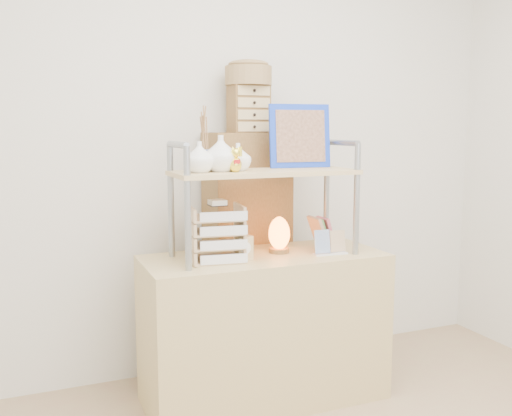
{
  "coord_description": "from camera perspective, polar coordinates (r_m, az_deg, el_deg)",
  "views": [
    {
      "loc": [
        -1.09,
        -1.33,
        1.38
      ],
      "look_at": [
        -0.05,
        1.2,
        0.99
      ],
      "focal_mm": 40.0,
      "sensor_mm": 36.0,
      "label": 1
    }
  ],
  "objects": [
    {
      "name": "desk",
      "position": [
        2.94,
        0.84,
        -11.89
      ],
      "size": [
        1.2,
        0.5,
        0.75
      ],
      "primitive_type": "cube",
      "color": "tan",
      "rests_on": "ground"
    },
    {
      "name": "salt_lamp",
      "position": [
        2.88,
        2.32,
        -2.65
      ],
      "size": [
        0.12,
        0.11,
        0.18
      ],
      "color": "brown",
      "rests_on": "desk"
    },
    {
      "name": "room_shell",
      "position": [
        2.07,
        10.17,
        16.74
      ],
      "size": [
        3.42,
        3.41,
        2.61
      ],
      "color": "silver",
      "rests_on": "ground"
    },
    {
      "name": "hutch",
      "position": [
        2.75,
        -0.5,
        4.21
      ],
      "size": [
        0.9,
        0.34,
        0.75
      ],
      "color": "gray",
      "rests_on": "desk"
    },
    {
      "name": "postcard_stand",
      "position": [
        2.87,
        7.41,
        -3.91
      ],
      "size": [
        0.18,
        0.06,
        0.13
      ],
      "color": "white",
      "rests_on": "desk"
    },
    {
      "name": "letter_tray",
      "position": [
        2.7,
        -3.88,
        -2.86
      ],
      "size": [
        0.27,
        0.26,
        0.29
      ],
      "color": "tan",
      "rests_on": "desk"
    },
    {
      "name": "cabinet",
      "position": [
        3.2,
        -0.86,
        -4.61
      ],
      "size": [
        0.47,
        0.27,
        1.35
      ],
      "primitive_type": "cube",
      "rotation": [
        0.0,
        0.0,
        0.08
      ],
      "color": "brown",
      "rests_on": "ground"
    },
    {
      "name": "desk_clock",
      "position": [
        2.71,
        -1.17,
        -4.08
      ],
      "size": [
        0.09,
        0.05,
        0.12
      ],
      "color": "#D9B575",
      "rests_on": "desk"
    },
    {
      "name": "woven_basket",
      "position": [
        3.12,
        -0.76,
        13.08
      ],
      "size": [
        0.25,
        0.25,
        0.1
      ],
      "primitive_type": "cylinder",
      "color": "olive",
      "rests_on": "drawer_chest"
    },
    {
      "name": "drawer_chest",
      "position": [
        3.1,
        -0.74,
        9.86
      ],
      "size": [
        0.2,
        0.16,
        0.25
      ],
      "color": "brown",
      "rests_on": "cabinet"
    }
  ]
}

